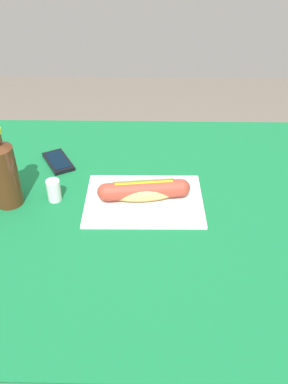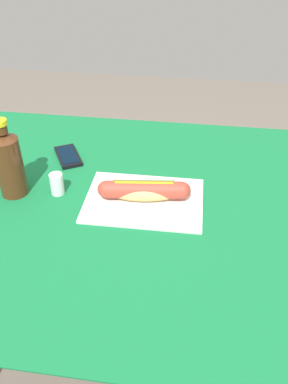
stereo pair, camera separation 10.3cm
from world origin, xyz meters
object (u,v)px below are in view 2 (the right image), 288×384
(hot_dog, at_px, (144,190))
(salt_shaker, at_px, (57,184))
(cell_phone, at_px, (68,156))
(soda_bottle, at_px, (8,163))

(hot_dog, relative_size, salt_shaker, 4.01)
(hot_dog, height_order, salt_shaker, same)
(salt_shaker, bearing_deg, cell_phone, 98.47)
(soda_bottle, bearing_deg, salt_shaker, 8.03)
(cell_phone, relative_size, salt_shaker, 2.33)
(cell_phone, height_order, soda_bottle, soda_bottle)
(soda_bottle, xyz_separation_m, salt_shaker, (0.12, 0.02, -0.07))
(hot_dog, distance_m, salt_shaker, 0.24)
(soda_bottle, relative_size, salt_shaker, 3.58)
(salt_shaker, bearing_deg, soda_bottle, -171.97)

